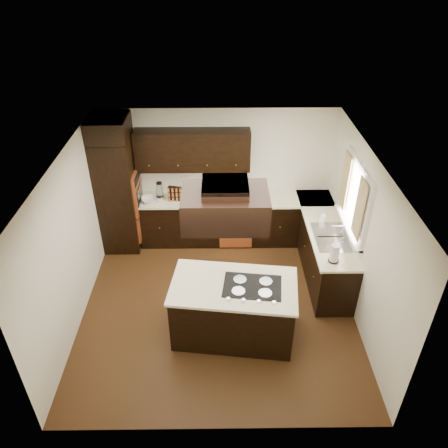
{
  "coord_description": "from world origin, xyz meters",
  "views": [
    {
      "loc": [
        0.03,
        -5.09,
        4.93
      ],
      "look_at": [
        0.1,
        0.6,
        1.15
      ],
      "focal_mm": 35.0,
      "sensor_mm": 36.0,
      "label": 1
    }
  ],
  "objects_px": {
    "range_hood": "(225,207)",
    "spice_rack": "(177,194)",
    "oven_column": "(118,195)",
    "island": "(233,310)"
  },
  "relations": [
    {
      "from": "island",
      "to": "spice_rack",
      "type": "height_order",
      "value": "spice_rack"
    },
    {
      "from": "island",
      "to": "spice_rack",
      "type": "xyz_separation_m",
      "value": [
        -0.95,
        2.32,
        0.61
      ]
    },
    {
      "from": "oven_column",
      "to": "range_hood",
      "type": "distance_m",
      "value": 3.13
    },
    {
      "from": "oven_column",
      "to": "island",
      "type": "height_order",
      "value": "oven_column"
    },
    {
      "from": "range_hood",
      "to": "spice_rack",
      "type": "distance_m",
      "value": 2.68
    },
    {
      "from": "oven_column",
      "to": "range_hood",
      "type": "xyz_separation_m",
      "value": [
        1.88,
        -2.25,
        1.1
      ]
    },
    {
      "from": "range_hood",
      "to": "spice_rack",
      "type": "height_order",
      "value": "range_hood"
    },
    {
      "from": "oven_column",
      "to": "spice_rack",
      "type": "relative_size",
      "value": 6.74
    },
    {
      "from": "island",
      "to": "spice_rack",
      "type": "bearing_deg",
      "value": 119.51
    },
    {
      "from": "oven_column",
      "to": "island",
      "type": "relative_size",
      "value": 1.27
    }
  ]
}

